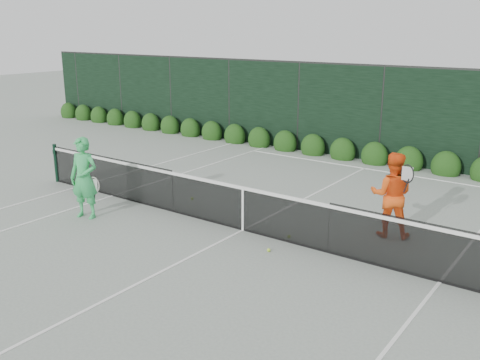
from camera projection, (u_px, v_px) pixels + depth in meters
The scene contains 8 objects.
ground at pixel (243, 230), 11.38m from camera, with size 80.00×80.00×0.00m, color gray.
tennis_net at pixel (242, 207), 11.25m from camera, with size 12.90×0.10×1.07m.
player_woman at pixel (84, 178), 11.94m from camera, with size 0.77×0.62×1.85m.
player_man at pixel (392, 195), 10.86m from camera, with size 1.03×0.92×1.77m.
court_lines at pixel (243, 230), 11.38m from camera, with size 11.03×23.83×0.01m.
windscreen_fence at pixel (148, 194), 8.85m from camera, with size 32.00×21.07×3.06m.
hedge_row at pixel (374, 156), 16.88m from camera, with size 31.66×0.65×0.94m.
tennis_balls at pixel (246, 226), 11.55m from camera, with size 3.38×1.64×0.07m.
Camera 1 is at (6.20, -8.65, 4.17)m, focal length 40.00 mm.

